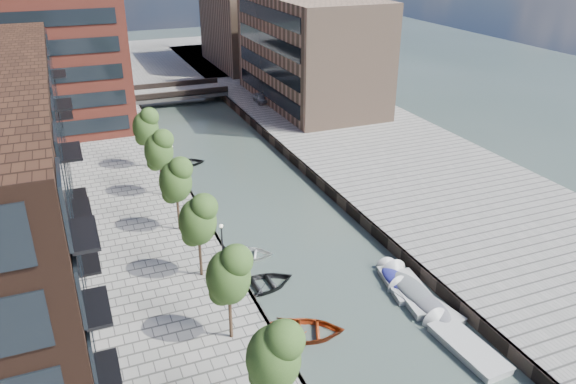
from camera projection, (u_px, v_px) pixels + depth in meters
water at (250, 185)px, 54.32m from camera, size 300.00×300.00×0.00m
quay_right at (393, 158)px, 59.57m from camera, size 20.00×140.00×1.00m
quay_wall_left at (188, 191)px, 52.03m from camera, size 0.25×140.00×1.00m
quay_wall_right at (308, 172)px, 56.19m from camera, size 0.25×140.00×1.00m
far_closure at (147, 61)px, 104.54m from camera, size 80.00×40.00×1.00m
tan_block_near at (309, 50)px, 74.91m from camera, size 12.00×25.00×14.00m
tan_block_far at (248, 17)px, 96.34m from camera, size 12.00×20.00×16.00m
bridge at (179, 92)px, 80.63m from camera, size 13.00×6.00×1.30m
tree_1 at (273, 354)px, 24.81m from camera, size 2.50×2.50×5.95m
tree_2 at (228, 274)px, 30.69m from camera, size 2.50×2.50×5.95m
tree_3 at (197, 219)px, 36.58m from camera, size 2.50×2.50×5.95m
tree_4 at (175, 179)px, 42.46m from camera, size 2.50×2.50×5.95m
tree_5 at (159, 149)px, 48.35m from camera, size 2.50×2.50×5.95m
tree_6 at (145, 125)px, 54.23m from camera, size 2.50×2.50×5.95m
lamp_1 at (222, 246)px, 36.94m from camera, size 0.24×0.24×4.12m
lamp_2 at (173, 162)px, 50.38m from camera, size 0.24×0.24×4.12m
sloop_1 at (261, 288)px, 38.65m from camera, size 5.15×3.84×1.02m
sloop_2 at (304, 335)px, 34.15m from camera, size 5.90×5.11×1.02m
sloop_3 at (246, 257)px, 42.40m from camera, size 4.92×4.28×0.85m
sloop_4 at (185, 165)px, 59.20m from camera, size 4.68×3.71×0.87m
motorboat_1 at (422, 303)px, 36.75m from camera, size 2.77×5.55×1.77m
motorboat_2 at (459, 342)px, 33.39m from camera, size 2.32×5.80×1.90m
motorboat_3 at (396, 281)px, 39.11m from camera, size 2.44×4.93×1.57m
motorboat_4 at (409, 289)px, 38.17m from camera, size 2.61×5.87×1.89m
car at (261, 98)px, 77.06m from camera, size 1.57×3.71×1.25m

